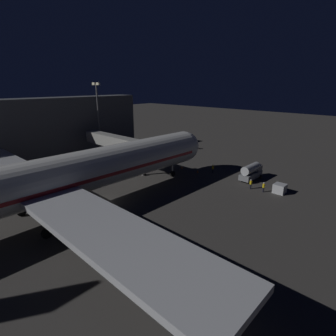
{
  "coord_description": "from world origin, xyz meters",
  "views": [
    {
      "loc": [
        -34.77,
        21.06,
        18.09
      ],
      "look_at": [
        -3.0,
        -12.45,
        3.5
      ],
      "focal_mm": 28.66,
      "sensor_mm": 36.0,
      "label": 1
    }
  ],
  "objects_px": {
    "fuel_tanker": "(251,171)",
    "ground_crew_marshaller_fwd": "(213,168)",
    "apron_floodlight_mast": "(98,114)",
    "baggage_container_near_belt": "(280,189)",
    "traffic_cone_nose_port": "(198,171)",
    "jet_bridge": "(122,143)",
    "ground_crew_by_belt_loader": "(251,184)",
    "ground_crew_by_tug": "(264,187)",
    "traffic_cone_nose_starboard": "(182,167)",
    "airliner_at_gate": "(21,188)"
  },
  "relations": [
    {
      "from": "airliner_at_gate",
      "to": "traffic_cone_nose_port",
      "type": "bearing_deg",
      "value": -93.76
    },
    {
      "from": "airliner_at_gate",
      "to": "apron_floodlight_mast",
      "type": "distance_m",
      "value": 38.09
    },
    {
      "from": "jet_bridge",
      "to": "baggage_container_near_belt",
      "type": "xyz_separation_m",
      "value": [
        -30.98,
        -9.94,
        -4.9
      ]
    },
    {
      "from": "fuel_tanker",
      "to": "ground_crew_by_belt_loader",
      "type": "distance_m",
      "value": 5.35
    },
    {
      "from": "ground_crew_by_belt_loader",
      "to": "traffic_cone_nose_port",
      "type": "xyz_separation_m",
      "value": [
        12.5,
        -0.83,
        -0.73
      ]
    },
    {
      "from": "fuel_tanker",
      "to": "baggage_container_near_belt",
      "type": "height_order",
      "value": "fuel_tanker"
    },
    {
      "from": "airliner_at_gate",
      "to": "jet_bridge",
      "type": "height_order",
      "value": "airliner_at_gate"
    },
    {
      "from": "fuel_tanker",
      "to": "apron_floodlight_mast",
      "type": "bearing_deg",
      "value": 14.23
    },
    {
      "from": "jet_bridge",
      "to": "ground_crew_by_belt_loader",
      "type": "bearing_deg",
      "value": -162.76
    },
    {
      "from": "jet_bridge",
      "to": "ground_crew_by_belt_loader",
      "type": "distance_m",
      "value": 28.1
    },
    {
      "from": "ground_crew_by_belt_loader",
      "to": "ground_crew_marshaller_fwd",
      "type": "distance_m",
      "value": 10.46
    },
    {
      "from": "fuel_tanker",
      "to": "baggage_container_near_belt",
      "type": "xyz_separation_m",
      "value": [
        -6.88,
        3.03,
        -0.84
      ]
    },
    {
      "from": "baggage_container_near_belt",
      "to": "ground_crew_marshaller_fwd",
      "type": "xyz_separation_m",
      "value": [
        14.59,
        -1.12,
        0.21
      ]
    },
    {
      "from": "ground_crew_marshaller_fwd",
      "to": "ground_crew_by_tug",
      "type": "bearing_deg",
      "value": 167.84
    },
    {
      "from": "airliner_at_gate",
      "to": "traffic_cone_nose_starboard",
      "type": "distance_m",
      "value": 34.0
    },
    {
      "from": "apron_floodlight_mast",
      "to": "baggage_container_near_belt",
      "type": "relative_size",
      "value": 9.66
    },
    {
      "from": "baggage_container_near_belt",
      "to": "ground_crew_by_belt_loader",
      "type": "xyz_separation_m",
      "value": [
        4.52,
        1.73,
        0.19
      ]
    },
    {
      "from": "traffic_cone_nose_starboard",
      "to": "ground_crew_by_tug",
      "type": "bearing_deg",
      "value": 178.08
    },
    {
      "from": "traffic_cone_nose_port",
      "to": "ground_crew_marshaller_fwd",
      "type": "bearing_deg",
      "value": -140.3
    },
    {
      "from": "apron_floodlight_mast",
      "to": "traffic_cone_nose_port",
      "type": "distance_m",
      "value": 30.1
    },
    {
      "from": "ground_crew_by_belt_loader",
      "to": "traffic_cone_nose_port",
      "type": "bearing_deg",
      "value": -3.79
    },
    {
      "from": "traffic_cone_nose_port",
      "to": "jet_bridge",
      "type": "bearing_deg",
      "value": 32.92
    },
    {
      "from": "jet_bridge",
      "to": "ground_crew_marshaller_fwd",
      "type": "xyz_separation_m",
      "value": [
        -16.39,
        -11.06,
        -4.69
      ]
    },
    {
      "from": "traffic_cone_nose_port",
      "to": "ground_crew_by_tug",
      "type": "bearing_deg",
      "value": 177.51
    },
    {
      "from": "apron_floodlight_mast",
      "to": "fuel_tanker",
      "type": "bearing_deg",
      "value": -165.77
    },
    {
      "from": "jet_bridge",
      "to": "traffic_cone_nose_port",
      "type": "xyz_separation_m",
      "value": [
        -13.96,
        -9.04,
        -5.44
      ]
    },
    {
      "from": "ground_crew_by_tug",
      "to": "traffic_cone_nose_port",
      "type": "relative_size",
      "value": 3.26
    },
    {
      "from": "baggage_container_near_belt",
      "to": "apron_floodlight_mast",
      "type": "bearing_deg",
      "value": 8.35
    },
    {
      "from": "apron_floodlight_mast",
      "to": "jet_bridge",
      "type": "bearing_deg",
      "value": 166.19
    },
    {
      "from": "airliner_at_gate",
      "to": "ground_crew_marshaller_fwd",
      "type": "relative_size",
      "value": 37.9
    },
    {
      "from": "apron_floodlight_mast",
      "to": "ground_crew_by_tug",
      "type": "distance_m",
      "value": 43.88
    },
    {
      "from": "jet_bridge",
      "to": "baggage_container_near_belt",
      "type": "bearing_deg",
      "value": -162.21
    },
    {
      "from": "airliner_at_gate",
      "to": "fuel_tanker",
      "type": "relative_size",
      "value": 12.01
    },
    {
      "from": "ground_crew_by_belt_loader",
      "to": "traffic_cone_nose_port",
      "type": "distance_m",
      "value": 12.55
    },
    {
      "from": "fuel_tanker",
      "to": "ground_crew_by_belt_loader",
      "type": "relative_size",
      "value": 3.22
    },
    {
      "from": "traffic_cone_nose_port",
      "to": "traffic_cone_nose_starboard",
      "type": "relative_size",
      "value": 1.0
    },
    {
      "from": "ground_crew_by_tug",
      "to": "traffic_cone_nose_starboard",
      "type": "xyz_separation_m",
      "value": [
        19.21,
        -0.64,
        -0.71
      ]
    },
    {
      "from": "apron_floodlight_mast",
      "to": "ground_crew_marshaller_fwd",
      "type": "bearing_deg",
      "value": -165.7
    },
    {
      "from": "apron_floodlight_mast",
      "to": "ground_crew_by_belt_loader",
      "type": "relative_size",
      "value": 10.06
    },
    {
      "from": "baggage_container_near_belt",
      "to": "traffic_cone_nose_starboard",
      "type": "bearing_deg",
      "value": 2.42
    },
    {
      "from": "fuel_tanker",
      "to": "traffic_cone_nose_port",
      "type": "relative_size",
      "value": 10.67
    },
    {
      "from": "baggage_container_near_belt",
      "to": "traffic_cone_nose_port",
      "type": "distance_m",
      "value": 17.06
    },
    {
      "from": "fuel_tanker",
      "to": "ground_crew_marshaller_fwd",
      "type": "height_order",
      "value": "fuel_tanker"
    },
    {
      "from": "airliner_at_gate",
      "to": "baggage_container_near_belt",
      "type": "xyz_separation_m",
      "value": [
        -19.22,
        -34.41,
        -4.82
      ]
    },
    {
      "from": "ground_crew_by_belt_loader",
      "to": "ground_crew_marshaller_fwd",
      "type": "bearing_deg",
      "value": -15.81
    },
    {
      "from": "apron_floodlight_mast",
      "to": "traffic_cone_nose_starboard",
      "type": "height_order",
      "value": "apron_floodlight_mast"
    },
    {
      "from": "ground_crew_by_belt_loader",
      "to": "ground_crew_by_tug",
      "type": "height_order",
      "value": "ground_crew_by_belt_loader"
    },
    {
      "from": "traffic_cone_nose_starboard",
      "to": "traffic_cone_nose_port",
      "type": "bearing_deg",
      "value": 180.0
    },
    {
      "from": "apron_floodlight_mast",
      "to": "traffic_cone_nose_starboard",
      "type": "relative_size",
      "value": 33.33
    },
    {
      "from": "ground_crew_by_belt_loader",
      "to": "traffic_cone_nose_starboard",
      "type": "relative_size",
      "value": 3.31
    }
  ]
}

